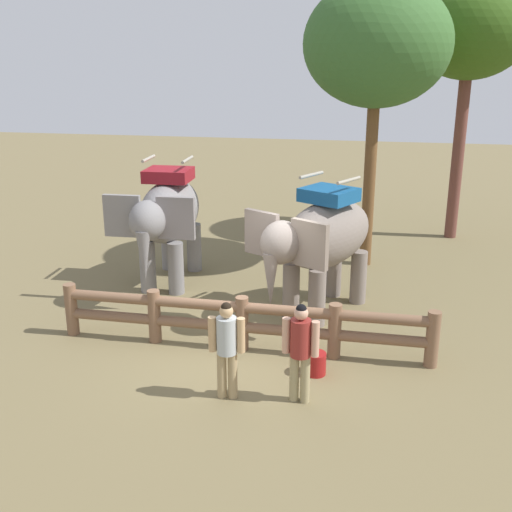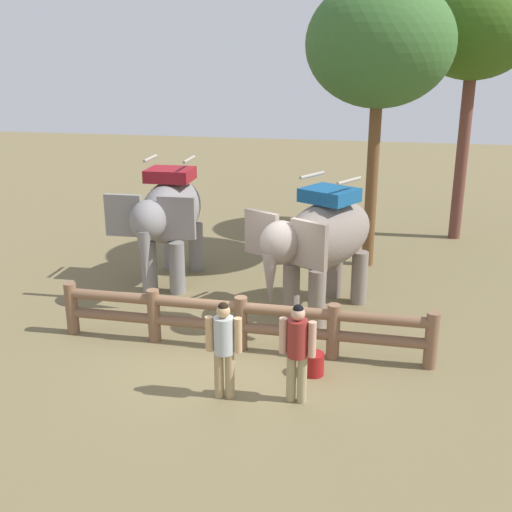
{
  "view_description": "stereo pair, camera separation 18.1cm",
  "coord_description": "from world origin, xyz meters",
  "px_view_note": "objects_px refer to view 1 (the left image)",
  "views": [
    {
      "loc": [
        2.24,
        -10.37,
        5.33
      ],
      "look_at": [
        0.0,
        1.47,
        1.4
      ],
      "focal_mm": 43.9,
      "sensor_mm": 36.0,
      "label": 1
    },
    {
      "loc": [
        2.42,
        -10.33,
        5.33
      ],
      "look_at": [
        0.0,
        1.47,
        1.4
      ],
      "focal_mm": 43.9,
      "sensor_mm": 36.0,
      "label": 2
    }
  ],
  "objects_px": {
    "tourist_man_in_blue": "(227,344)",
    "elephant_near_left": "(167,215)",
    "feed_bucket": "(315,363)",
    "tree_far_left": "(377,45)",
    "elephant_center": "(321,239)",
    "log_fence": "(242,319)",
    "tree_back_center": "(470,30)",
    "tourist_woman_in_black": "(300,346)"
  },
  "relations": [
    {
      "from": "elephant_center",
      "to": "tourist_man_in_blue",
      "type": "xyz_separation_m",
      "value": [
        -1.14,
        -3.77,
        -0.69
      ]
    },
    {
      "from": "tree_far_left",
      "to": "feed_bucket",
      "type": "distance_m",
      "value": 8.18
    },
    {
      "from": "tree_far_left",
      "to": "elephant_near_left",
      "type": "bearing_deg",
      "value": -152.79
    },
    {
      "from": "elephant_near_left",
      "to": "tourist_man_in_blue",
      "type": "distance_m",
      "value": 5.55
    },
    {
      "from": "elephant_near_left",
      "to": "tree_far_left",
      "type": "relative_size",
      "value": 0.5
    },
    {
      "from": "tourist_man_in_blue",
      "to": "feed_bucket",
      "type": "height_order",
      "value": "tourist_man_in_blue"
    },
    {
      "from": "log_fence",
      "to": "tourist_man_in_blue",
      "type": "distance_m",
      "value": 1.77
    },
    {
      "from": "elephant_near_left",
      "to": "feed_bucket",
      "type": "height_order",
      "value": "elephant_near_left"
    },
    {
      "from": "tourist_woman_in_black",
      "to": "elephant_near_left",
      "type": "bearing_deg",
      "value": 128.02
    },
    {
      "from": "tourist_man_in_blue",
      "to": "log_fence",
      "type": "bearing_deg",
      "value": 94.06
    },
    {
      "from": "elephant_near_left",
      "to": "feed_bucket",
      "type": "bearing_deg",
      "value": -44.54
    },
    {
      "from": "tree_far_left",
      "to": "tree_back_center",
      "type": "bearing_deg",
      "value": 51.08
    },
    {
      "from": "tree_far_left",
      "to": "feed_bucket",
      "type": "height_order",
      "value": "tree_far_left"
    },
    {
      "from": "log_fence",
      "to": "feed_bucket",
      "type": "bearing_deg",
      "value": -25.67
    },
    {
      "from": "tree_back_center",
      "to": "feed_bucket",
      "type": "height_order",
      "value": "tree_back_center"
    },
    {
      "from": "tourist_woman_in_black",
      "to": "tree_far_left",
      "type": "distance_m",
      "value": 8.49
    },
    {
      "from": "feed_bucket",
      "to": "tourist_man_in_blue",
      "type": "bearing_deg",
      "value": -141.76
    },
    {
      "from": "log_fence",
      "to": "tree_back_center",
      "type": "xyz_separation_m",
      "value": [
        4.64,
        8.57,
        5.31
      ]
    },
    {
      "from": "log_fence",
      "to": "tree_far_left",
      "type": "xyz_separation_m",
      "value": [
        2.16,
        5.5,
        4.89
      ]
    },
    {
      "from": "tourist_man_in_blue",
      "to": "tree_far_left",
      "type": "bearing_deg",
      "value": 74.3
    },
    {
      "from": "elephant_near_left",
      "to": "elephant_center",
      "type": "bearing_deg",
      "value": -16.48
    },
    {
      "from": "tourist_woman_in_black",
      "to": "tree_far_left",
      "type": "relative_size",
      "value": 0.24
    },
    {
      "from": "tree_back_center",
      "to": "feed_bucket",
      "type": "relative_size",
      "value": 18.72
    },
    {
      "from": "tourist_man_in_blue",
      "to": "elephant_near_left",
      "type": "bearing_deg",
      "value": 117.82
    },
    {
      "from": "elephant_near_left",
      "to": "tourist_woman_in_black",
      "type": "relative_size",
      "value": 2.09
    },
    {
      "from": "log_fence",
      "to": "elephant_near_left",
      "type": "relative_size",
      "value": 2.03
    },
    {
      "from": "elephant_near_left",
      "to": "tree_far_left",
      "type": "bearing_deg",
      "value": 27.21
    },
    {
      "from": "tree_far_left",
      "to": "tree_back_center",
      "type": "height_order",
      "value": "tree_back_center"
    },
    {
      "from": "elephant_center",
      "to": "tourist_woman_in_black",
      "type": "height_order",
      "value": "elephant_center"
    },
    {
      "from": "tourist_man_in_blue",
      "to": "tree_far_left",
      "type": "distance_m",
      "value": 8.78
    },
    {
      "from": "tourist_woman_in_black",
      "to": "feed_bucket",
      "type": "xyz_separation_m",
      "value": [
        0.16,
        0.94,
        -0.77
      ]
    },
    {
      "from": "tree_back_center",
      "to": "feed_bucket",
      "type": "xyz_separation_m",
      "value": [
        -3.19,
        -9.27,
        -5.72
      ]
    },
    {
      "from": "log_fence",
      "to": "tourist_woman_in_black",
      "type": "xyz_separation_m",
      "value": [
        1.28,
        -1.63,
        0.36
      ]
    },
    {
      "from": "tourist_woman_in_black",
      "to": "tree_far_left",
      "type": "bearing_deg",
      "value": 82.99
    },
    {
      "from": "tree_far_left",
      "to": "tree_back_center",
      "type": "xyz_separation_m",
      "value": [
        2.48,
        3.07,
        0.42
      ]
    },
    {
      "from": "elephant_near_left",
      "to": "tree_back_center",
      "type": "distance_m",
      "value": 9.88
    },
    {
      "from": "log_fence",
      "to": "tourist_man_in_blue",
      "type": "xyz_separation_m",
      "value": [
        0.12,
        -1.73,
        0.35
      ]
    },
    {
      "from": "elephant_near_left",
      "to": "feed_bucket",
      "type": "xyz_separation_m",
      "value": [
        3.89,
        -3.83,
        -1.5
      ]
    },
    {
      "from": "tree_far_left",
      "to": "log_fence",
      "type": "bearing_deg",
      "value": -111.41
    },
    {
      "from": "elephant_center",
      "to": "log_fence",
      "type": "bearing_deg",
      "value": -121.8
    },
    {
      "from": "log_fence",
      "to": "elephant_center",
      "type": "bearing_deg",
      "value": 58.2
    },
    {
      "from": "tourist_man_in_blue",
      "to": "feed_bucket",
      "type": "distance_m",
      "value": 1.85
    }
  ]
}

